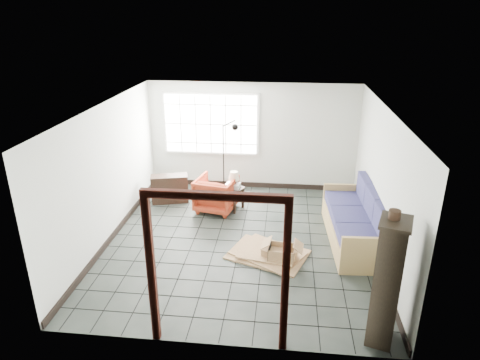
# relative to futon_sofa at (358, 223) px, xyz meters

# --- Properties ---
(ground) EXTENTS (5.50, 5.50, 0.00)m
(ground) POSITION_rel_futon_sofa_xyz_m (-2.22, -0.26, -0.38)
(ground) COLOR black
(ground) RESTS_ON ground
(room_shell) EXTENTS (5.02, 5.52, 2.61)m
(room_shell) POSITION_rel_futon_sofa_xyz_m (-2.22, -0.23, 1.30)
(room_shell) COLOR silver
(room_shell) RESTS_ON ground
(window_panel) EXTENTS (2.32, 0.08, 1.52)m
(window_panel) POSITION_rel_futon_sofa_xyz_m (-3.22, 2.44, 1.22)
(window_panel) COLOR silver
(window_panel) RESTS_ON ground
(doorway_trim) EXTENTS (1.80, 0.08, 2.20)m
(doorway_trim) POSITION_rel_futon_sofa_xyz_m (-2.22, -2.96, 1.00)
(doorway_trim) COLOR #33110B
(doorway_trim) RESTS_ON ground
(futon_sofa) EXTENTS (1.01, 2.39, 1.04)m
(futon_sofa) POSITION_rel_futon_sofa_xyz_m (0.00, 0.00, 0.00)
(futon_sofa) COLOR #9A7645
(futon_sofa) RESTS_ON ground
(armchair) EXTENTS (0.96, 0.92, 0.84)m
(armchair) POSITION_rel_futon_sofa_xyz_m (-2.90, 1.08, 0.04)
(armchair) COLOR maroon
(armchair) RESTS_ON ground
(side_table) EXTENTS (0.59, 0.59, 0.50)m
(side_table) POSITION_rel_futon_sofa_xyz_m (-2.57, 1.17, 0.03)
(side_table) COLOR black
(side_table) RESTS_ON ground
(table_lamp) EXTENTS (0.26, 0.26, 0.38)m
(table_lamp) POSITION_rel_futon_sofa_xyz_m (-2.52, 1.20, 0.38)
(table_lamp) COLOR black
(table_lamp) RESTS_ON side_table
(projector) EXTENTS (0.34, 0.28, 0.11)m
(projector) POSITION_rel_futon_sofa_xyz_m (-2.54, 1.18, 0.17)
(projector) COLOR silver
(projector) RESTS_ON side_table
(floor_lamp) EXTENTS (0.54, 0.34, 1.85)m
(floor_lamp) POSITION_rel_futon_sofa_xyz_m (-2.71, 1.87, 0.61)
(floor_lamp) COLOR black
(floor_lamp) RESTS_ON ground
(console_shelf) EXTENTS (0.89, 0.53, 0.65)m
(console_shelf) POSITION_rel_futon_sofa_xyz_m (-4.03, 1.39, -0.05)
(console_shelf) COLOR black
(console_shelf) RESTS_ON ground
(tall_shelf) EXTENTS (0.50, 0.58, 1.80)m
(tall_shelf) POSITION_rel_futon_sofa_xyz_m (-0.07, -2.66, 0.54)
(tall_shelf) COLOR black
(tall_shelf) RESTS_ON ground
(pot) EXTENTS (0.20, 0.20, 0.11)m
(pot) POSITION_rel_futon_sofa_xyz_m (-0.09, -2.61, 1.47)
(pot) COLOR black
(pot) RESTS_ON tall_shelf
(open_box) EXTENTS (0.76, 0.42, 0.41)m
(open_box) POSITION_rel_futon_sofa_xyz_m (-1.42, -0.89, -0.23)
(open_box) COLOR #8A5E42
(open_box) RESTS_ON ground
(cardboard_pile) EXTENTS (1.59, 1.36, 0.20)m
(cardboard_pile) POSITION_rel_futon_sofa_xyz_m (-1.66, -0.72, -0.33)
(cardboard_pile) COLOR #8A5E42
(cardboard_pile) RESTS_ON ground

